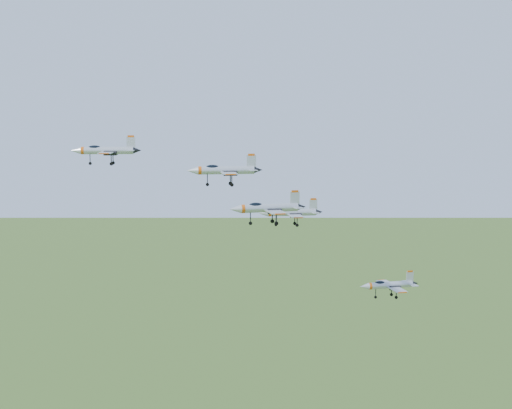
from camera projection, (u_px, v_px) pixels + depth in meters
name	position (u px, v px, depth m)	size (l,w,h in m)	color
jet_lead	(105.00, 150.00, 124.53)	(12.19, 10.34, 3.30)	#ADB3BA
jet_left_high	(224.00, 170.00, 122.00)	(13.11, 10.99, 3.51)	#ADB3BA
jet_right_high	(267.00, 208.00, 107.43)	(12.07, 9.97, 3.23)	#ADB3BA
jet_left_low	(290.00, 212.00, 139.33)	(12.87, 10.78, 3.45)	#ADB3BA
jet_right_low	(389.00, 285.00, 117.30)	(10.46, 8.66, 2.80)	#ADB3BA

